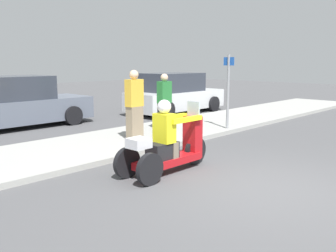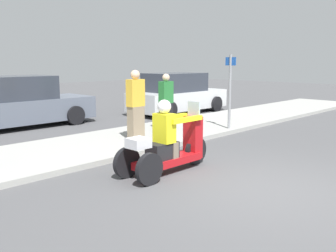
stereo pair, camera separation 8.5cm
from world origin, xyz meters
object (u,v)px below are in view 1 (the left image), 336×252
parked_car_lot_far (175,94)px  spectator_with_child (134,106)px  street_sign (228,89)px  parked_car_lot_center (13,104)px  spectator_end_of_line (164,103)px  motorcycle_trike (168,146)px

parked_car_lot_far → spectator_with_child: bearing=-147.4°
spectator_with_child → street_sign: street_sign is taller
parked_car_lot_center → spectator_end_of_line: bearing=-57.9°
spectator_with_child → spectator_end_of_line: (1.51, 0.40, -0.07)m
spectator_with_child → parked_car_lot_center: size_ratio=0.37×
motorcycle_trike → parked_car_lot_far: bearing=41.6°
parked_car_lot_center → street_sign: 6.80m
street_sign → parked_car_lot_center: bearing=127.6°
motorcycle_trike → parked_car_lot_far: (6.30, 5.60, 0.26)m
parked_car_lot_far → street_sign: street_sign is taller
parked_car_lot_center → parked_car_lot_far: 6.35m
street_sign → motorcycle_trike: bearing=-159.8°
motorcycle_trike → spectator_end_of_line: (2.72, 2.74, 0.40)m
parked_car_lot_center → parked_car_lot_far: bearing=-12.1°
parked_car_lot_far → street_sign: bearing=-117.1°
motorcycle_trike → spectator_end_of_line: spectator_end_of_line is taller
parked_car_lot_far → spectator_end_of_line: bearing=-141.3°
spectator_end_of_line → street_sign: 1.96m
parked_car_lot_far → motorcycle_trike: bearing=-138.4°
parked_car_lot_center → parked_car_lot_far: size_ratio=1.11×
spectator_with_child → parked_car_lot_far: bearing=32.6°
parked_car_lot_center → parked_car_lot_far: (6.21, -1.33, -0.01)m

